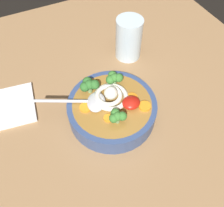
{
  "coord_description": "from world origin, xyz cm",
  "views": [
    {
      "loc": [
        12.97,
        32.54,
        54.33
      ],
      "look_at": [
        -2.1,
        1.55,
        7.6
      ],
      "focal_mm": 38.56,
      "sensor_mm": 36.0,
      "label": 1
    }
  ],
  "objects": [
    {
      "name": "soup_spoon",
      "position": [
        2.58,
        -0.8,
        8.4
      ],
      "size": [
        16.9,
        10.76,
        1.6
      ],
      "rotation": [
        0.0,
        0.0,
        5.82
      ],
      "color": "#B7B7BC",
      "rests_on": "soup_bowl"
    },
    {
      "name": "table_slab",
      "position": [
        0.0,
        0.0,
        1.27
      ],
      "size": [
        109.38,
        109.38,
        2.53
      ],
      "primitive_type": "cube",
      "color": "#936D47",
      "rests_on": "ground"
    },
    {
      "name": "carrot_slice_extra_b",
      "position": [
        0.6,
        5.06,
        7.84
      ],
      "size": [
        2.15,
        2.15,
        0.48
      ],
      "primitive_type": "cylinder",
      "color": "orange",
      "rests_on": "soup_bowl"
    },
    {
      "name": "broccoli_floret_beside_chili",
      "position": [
        -5.33,
        -3.99,
        9.79
      ],
      "size": [
        4.42,
        3.81,
        3.5
      ],
      "color": "#7A9E60",
      "rests_on": "soup_bowl"
    },
    {
      "name": "folded_napkin",
      "position": [
        22.77,
        -12.65,
        2.93
      ],
      "size": [
        17.8,
        15.29,
        0.8
      ],
      "primitive_type": "cube",
      "rotation": [
        0.0,
        0.0,
        -0.14
      ],
      "color": "white",
      "rests_on": "table_slab"
    },
    {
      "name": "broccoli_floret_far",
      "position": [
        1.2,
        -4.5,
        9.96
      ],
      "size": [
        4.76,
        4.1,
        3.76
      ],
      "color": "#7A9E60",
      "rests_on": "soup_bowl"
    },
    {
      "name": "soup_bowl",
      "position": [
        -2.1,
        1.55,
        5.15
      ],
      "size": [
        21.98,
        21.98,
        5.07
      ],
      "color": "#334775",
      "rests_on": "table_slab"
    },
    {
      "name": "broccoli_floret_rear",
      "position": [
        -0.93,
        6.54,
        9.68
      ],
      "size": [
        4.19,
        3.61,
        3.31
      ],
      "color": "#7A9E60",
      "rests_on": "soup_bowl"
    },
    {
      "name": "carrot_slice_near_spoon",
      "position": [
        -7.24,
        2.16,
        7.83
      ],
      "size": [
        2.74,
        2.74,
        0.46
      ],
      "primitive_type": "cylinder",
      "color": "orange",
      "rests_on": "soup_bowl"
    },
    {
      "name": "drinking_glass",
      "position": [
        -16.52,
        -16.87,
        8.82
      ],
      "size": [
        7.77,
        7.77,
        12.58
      ],
      "primitive_type": "cylinder",
      "color": "silver",
      "rests_on": "table_slab"
    },
    {
      "name": "carrot_slice_center",
      "position": [
        -8.67,
        5.87,
        7.92
      ],
      "size": [
        2.92,
        2.92,
        0.63
      ],
      "primitive_type": "cylinder",
      "color": "orange",
      "rests_on": "soup_bowl"
    },
    {
      "name": "chili_sauce_dollop",
      "position": [
        -5.96,
        3.96,
        8.59
      ],
      "size": [
        4.42,
        3.98,
        1.99
      ],
      "primitive_type": "ellipsoid",
      "color": "#B2190F",
      "rests_on": "soup_bowl"
    },
    {
      "name": "carrot_slice_beside_noodles",
      "position": [
        4.16,
        0.02,
        7.81
      ],
      "size": [
        2.87,
        2.87,
        0.42
      ],
      "primitive_type": "cylinder",
      "color": "orange",
      "rests_on": "soup_bowl"
    },
    {
      "name": "noodle_pile",
      "position": [
        -2.4,
        0.32,
        8.77
      ],
      "size": [
        9.38,
        9.19,
        3.77
      ],
      "color": "silver",
      "rests_on": "soup_bowl"
    }
  ]
}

